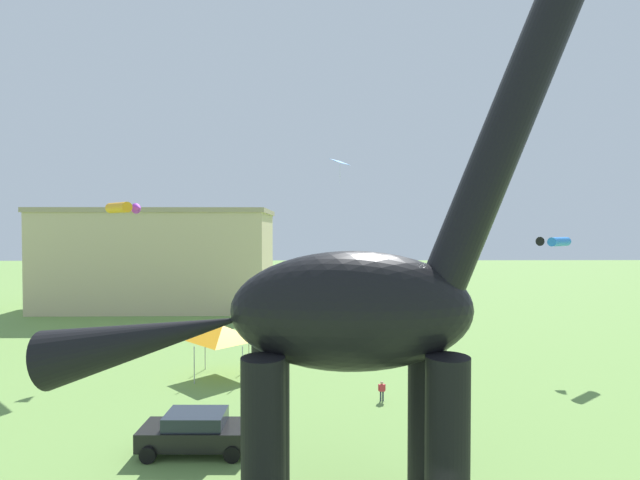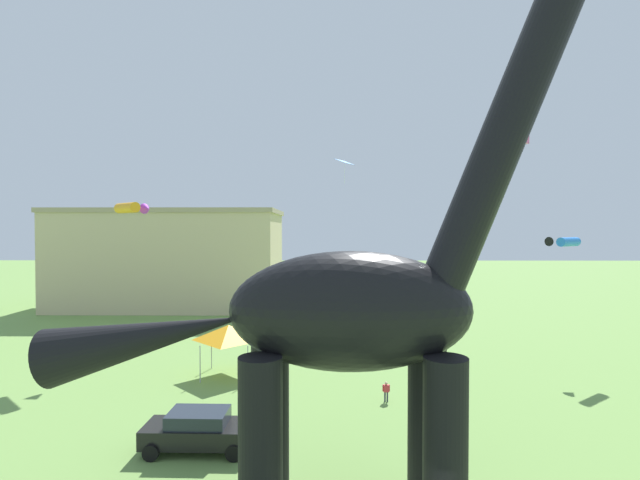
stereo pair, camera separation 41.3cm
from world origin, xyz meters
The scene contains 9 objects.
dinosaur_sculpture centered at (-1.43, 3.29, 6.28)m, with size 16.60×3.52×17.36m.
parked_sedan_left centered at (-7.05, 7.78, 0.81)m, with size 4.24×2.01×1.55m.
person_photographer centered at (0.99, 13.08, 0.60)m, with size 0.37×0.16×1.00m.
festival_canopy_tent centered at (-7.78, 17.29, 2.54)m, with size 3.15×3.15×3.00m.
kite_high_left centered at (13.47, 20.25, 7.85)m, with size 2.10×2.18×0.61m.
kite_trailing centered at (-15.09, 21.17, 10.09)m, with size 2.53×2.56×0.72m.
kite_high_right centered at (-1.05, 14.41, 12.19)m, with size 1.12×1.20×1.27m.
kite_apex centered at (4.61, 6.52, 12.29)m, with size 1.13×1.13×1.16m.
background_building_block centered at (-19.31, 43.02, 5.43)m, with size 24.09×13.16×10.83m.
Camera 2 is at (-2.11, -10.55, 8.67)m, focal length 26.61 mm.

